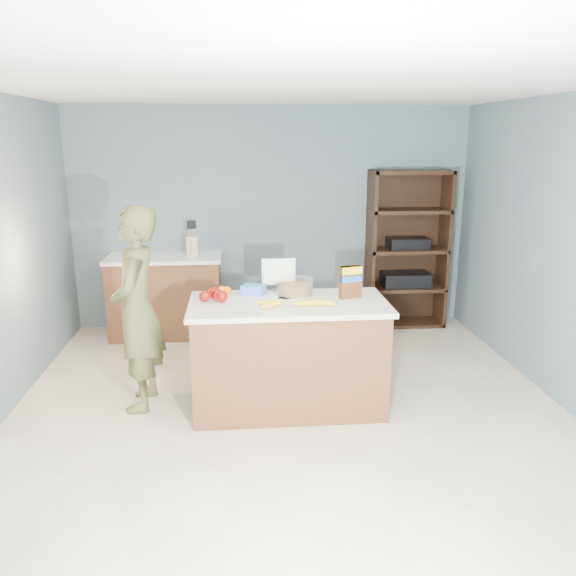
{
  "coord_description": "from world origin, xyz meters",
  "views": [
    {
      "loc": [
        -0.37,
        -3.91,
        2.15
      ],
      "look_at": [
        0.0,
        0.35,
        1.0
      ],
      "focal_mm": 35.0,
      "sensor_mm": 36.0,
      "label": 1
    }
  ],
  "objects": [
    {
      "name": "envelopes",
      "position": [
        -0.01,
        0.39,
        0.9
      ],
      "size": [
        0.34,
        0.21,
        0.0
      ],
      "color": "white",
      "rests_on": "counter_peninsula"
    },
    {
      "name": "person",
      "position": [
        -1.2,
        0.45,
        0.83
      ],
      "size": [
        0.4,
        0.61,
        1.65
      ],
      "primitive_type": "imported",
      "rotation": [
        0.0,
        0.0,
        -1.59
      ],
      "color": "brown",
      "rests_on": "ground"
    },
    {
      "name": "cereal_box",
      "position": [
        0.5,
        0.37,
        1.05
      ],
      "size": [
        0.18,
        0.11,
        0.26
      ],
      "color": "#592B14",
      "rests_on": "counter_peninsula"
    },
    {
      "name": "bananas",
      "position": [
        0.02,
        0.18,
        0.92
      ],
      "size": [
        0.62,
        0.17,
        0.05
      ],
      "color": "yellow",
      "rests_on": "counter_peninsula"
    },
    {
      "name": "counter_peninsula",
      "position": [
        0.0,
        0.3,
        0.42
      ],
      "size": [
        1.56,
        0.76,
        0.9
      ],
      "color": "brown",
      "rests_on": "ground"
    },
    {
      "name": "walls",
      "position": [
        0.0,
        0.0,
        1.65
      ],
      "size": [
        4.52,
        5.02,
        2.51
      ],
      "color": "slate",
      "rests_on": "ground"
    },
    {
      "name": "shelving_unit",
      "position": [
        1.55,
        2.35,
        0.86
      ],
      "size": [
        0.9,
        0.4,
        1.8
      ],
      "color": "black",
      "rests_on": "ground"
    },
    {
      "name": "floor",
      "position": [
        0.0,
        0.0,
        0.0
      ],
      "size": [
        4.5,
        5.0,
        0.02
      ],
      "primitive_type": "cube",
      "color": "beige",
      "rests_on": "ground"
    },
    {
      "name": "knife_block",
      "position": [
        -0.88,
        2.16,
        1.02
      ],
      "size": [
        0.12,
        0.1,
        0.31
      ],
      "color": "tan",
      "rests_on": "back_cabinet"
    },
    {
      "name": "salad_bowl",
      "position": [
        0.07,
        0.52,
        0.96
      ],
      "size": [
        0.3,
        0.3,
        0.13
      ],
      "color": "#267219",
      "rests_on": "counter_peninsula"
    },
    {
      "name": "tv",
      "position": [
        -0.05,
        0.63,
        1.06
      ],
      "size": [
        0.28,
        0.12,
        0.28
      ],
      "color": "silver",
      "rests_on": "counter_peninsula"
    },
    {
      "name": "apples",
      "position": [
        -0.58,
        0.38,
        0.95
      ],
      "size": [
        0.23,
        0.22,
        0.09
      ],
      "color": "maroon",
      "rests_on": "counter_peninsula"
    },
    {
      "name": "blue_carton",
      "position": [
        -0.27,
        0.54,
        0.94
      ],
      "size": [
        0.21,
        0.18,
        0.08
      ],
      "primitive_type": "cube",
      "rotation": [
        0.0,
        0.0,
        -0.42
      ],
      "color": "blue",
      "rests_on": "counter_peninsula"
    },
    {
      "name": "oranges",
      "position": [
        -0.55,
        0.54,
        0.93
      ],
      "size": [
        0.19,
        0.2,
        0.06
      ],
      "color": "orange",
      "rests_on": "counter_peninsula"
    },
    {
      "name": "back_cabinet",
      "position": [
        -1.2,
        2.2,
        0.45
      ],
      "size": [
        1.24,
        0.62,
        0.9
      ],
      "color": "brown",
      "rests_on": "ground"
    }
  ]
}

